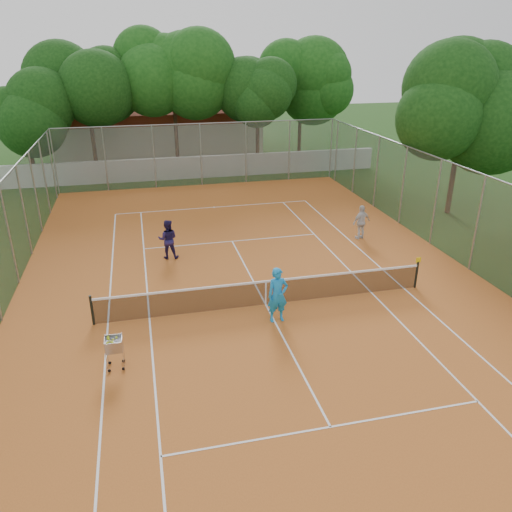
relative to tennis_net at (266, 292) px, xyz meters
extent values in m
plane|color=#16350E|center=(0.00, 0.00, -0.51)|extent=(120.00, 120.00, 0.00)
cube|color=#B45F23|center=(0.00, 0.00, -0.50)|extent=(18.00, 34.00, 0.02)
cube|color=white|center=(0.00, 0.00, -0.49)|extent=(10.98, 23.78, 0.01)
cube|color=black|center=(0.00, 0.00, 0.00)|extent=(11.88, 0.10, 0.98)
cube|color=slate|center=(0.00, 0.00, 1.49)|extent=(18.00, 34.00, 4.00)
cube|color=silver|center=(0.00, 19.00, 0.24)|extent=(26.00, 0.30, 1.50)
cube|color=beige|center=(-2.00, 29.00, 1.69)|extent=(16.40, 9.00, 4.40)
cube|color=black|center=(0.00, 22.00, 4.49)|extent=(29.00, 19.00, 10.00)
imported|color=#1888D2|center=(0.11, -1.15, 0.47)|extent=(0.72, 0.50, 1.92)
imported|color=#20194B|center=(-3.06, 5.11, 0.38)|extent=(0.94, 0.78, 1.74)
imported|color=silver|center=(6.07, 5.36, 0.34)|extent=(1.05, 0.66, 1.66)
cube|color=#ABACB2|center=(-5.15, -2.66, 0.04)|extent=(0.62, 0.62, 1.07)
camera|label=1|loc=(-4.00, -15.30, 8.18)|focal=35.00mm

